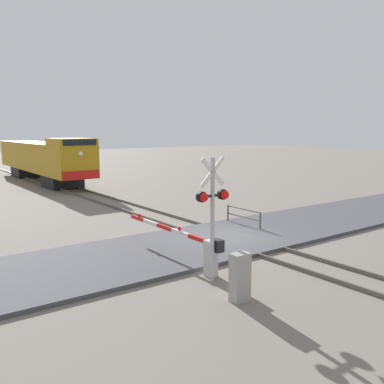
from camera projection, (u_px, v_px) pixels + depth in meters
ground_plane at (227, 239)px, 18.76m from camera, size 160.00×160.00×0.00m
rail_track_left at (214, 240)px, 18.33m from camera, size 0.08×80.00×0.15m
rail_track_right at (239, 235)px, 19.17m from camera, size 0.08×80.00×0.15m
road_surface at (227, 238)px, 18.75m from camera, size 36.00×5.34×0.15m
locomotive at (43, 158)px, 38.76m from camera, size 3.02×18.52×4.10m
crossing_signal at (213, 205)px, 13.32m from camera, size 1.18×0.33×3.99m
crossing_gate at (197, 247)px, 14.61m from camera, size 0.36×5.93×1.32m
utility_cabinet at (240, 277)px, 11.97m from camera, size 0.55×0.36×1.39m
guard_railing at (243, 215)px, 21.00m from camera, size 0.08×2.40×0.95m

